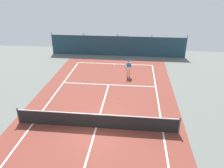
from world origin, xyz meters
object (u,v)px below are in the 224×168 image
at_px(tennis_ball_midcourt, 118,102).
at_px(parked_car, 122,44).
at_px(tennis_player, 128,67).
at_px(tennis_ball_near_player, 81,77).
at_px(tennis_net, 96,121).

height_order(tennis_ball_midcourt, parked_car, parked_car).
bearing_deg(tennis_player, tennis_ball_near_player, -0.26).
xyz_separation_m(tennis_net, tennis_ball_midcourt, (1.11, 3.35, -0.48)).
bearing_deg(tennis_ball_midcourt, tennis_player, 84.26).
bearing_deg(tennis_ball_midcourt, tennis_ball_near_player, 132.03).
distance_m(tennis_player, parked_car, 9.25).
distance_m(tennis_net, tennis_ball_near_player, 8.21).
xyz_separation_m(tennis_ball_midcourt, parked_car, (-0.72, 14.27, 0.81)).
relative_size(tennis_ball_near_player, parked_car, 0.02).
distance_m(tennis_net, parked_car, 17.62).
distance_m(tennis_ball_midcourt, parked_car, 14.31).
bearing_deg(parked_car, tennis_ball_midcourt, 100.15).
relative_size(tennis_net, tennis_ball_near_player, 153.33).
distance_m(tennis_ball_near_player, parked_car, 10.45).
xyz_separation_m(tennis_player, tennis_ball_near_player, (-4.44, -0.75, -0.93)).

